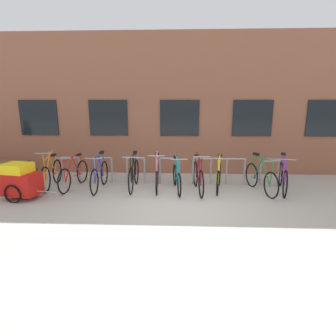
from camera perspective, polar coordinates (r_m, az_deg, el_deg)
name	(u,v)px	position (r m, az deg, el deg)	size (l,w,h in m)	color
ground_plane	(178,206)	(6.79, 2.12, -7.79)	(42.00, 42.00, 0.00)	#B2ADA0
storefront_building	(180,104)	(13.14, 2.45, 12.77)	(28.00, 7.24, 4.64)	brown
bike_rack	(169,168)	(8.47, 0.14, 0.01)	(6.58, 0.05, 0.81)	gray
bicycle_black	(134,174)	(8.14, -6.94, -1.31)	(0.44, 1.77, 1.04)	black
bicycle_red	(74,174)	(8.60, -18.52, -1.25)	(0.44, 1.80, 1.00)	black
bicycle_yellow	(219,176)	(8.11, 10.25, -1.67)	(0.48, 1.69, 1.02)	black
bicycle_maroon	(198,177)	(7.84, 6.13, -1.85)	(0.44, 1.79, 1.10)	black
bicycle_pink	(157,176)	(8.04, -2.22, -1.61)	(0.44, 1.71, 1.08)	black
bicycle_green	(261,178)	(8.17, 18.27, -1.93)	(0.56, 1.72, 1.05)	black
bicycle_purple	(283,177)	(8.46, 22.23, -1.68)	(0.56, 1.80, 1.03)	black
bicycle_blue	(100,175)	(8.25, -13.68, -1.47)	(0.44, 1.74, 1.06)	black
bicycle_teal	(177,177)	(7.91, 1.80, -1.93)	(0.44, 1.72, 1.02)	black
bicycle_orange	(52,174)	(8.86, -22.52, -1.09)	(0.44, 1.70, 1.11)	black
bike_trailer	(20,180)	(8.12, -27.76, -2.25)	(1.48, 0.78, 0.94)	red
wooden_bench	(1,165)	(11.07, -30.73, 0.61)	(1.89, 0.40, 0.49)	brown
backpack	(33,175)	(9.64, -25.65, -1.36)	(0.28, 0.20, 0.44)	#1E4C1E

